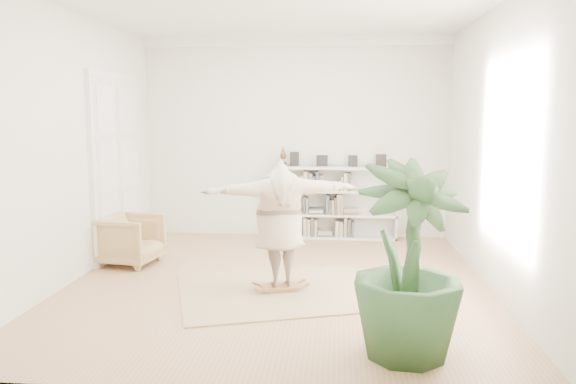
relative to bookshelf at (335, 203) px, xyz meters
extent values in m
plane|color=#9F7752|center=(-0.74, -2.82, -0.64)|extent=(6.00, 6.00, 0.00)
plane|color=silver|center=(-0.74, 0.18, 1.16)|extent=(5.50, 0.00, 5.50)
plane|color=silver|center=(-0.74, -5.82, 1.16)|extent=(5.50, 0.00, 5.50)
plane|color=silver|center=(-3.49, -2.82, 1.16)|extent=(0.00, 6.00, 6.00)
plane|color=silver|center=(2.01, -2.82, 1.16)|extent=(0.00, 6.00, 6.00)
plane|color=white|center=(-0.74, -2.82, 2.96)|extent=(6.00, 6.00, 0.00)
cube|color=white|center=(-0.74, 0.12, 2.87)|extent=(5.50, 0.12, 0.18)
cube|color=white|center=(-3.45, -1.52, 0.76)|extent=(0.08, 1.78, 2.92)
cube|color=silver|center=(-3.43, -1.92, 0.76)|extent=(0.06, 0.78, 2.80)
cube|color=silver|center=(-3.43, -1.12, 0.76)|extent=(0.06, 0.78, 2.80)
cube|color=silver|center=(-1.07, -0.01, 0.01)|extent=(0.04, 0.35, 1.30)
cube|color=silver|center=(1.09, -0.01, 0.01)|extent=(0.04, 0.35, 1.30)
cube|color=silver|center=(0.01, 0.14, 0.01)|extent=(2.20, 0.04, 1.30)
cube|color=silver|center=(0.01, -0.01, -0.62)|extent=(2.20, 0.35, 0.04)
cube|color=silver|center=(0.01, -0.01, -0.21)|extent=(2.20, 0.35, 0.04)
cube|color=silver|center=(0.01, -0.01, 0.22)|extent=(2.20, 0.35, 0.04)
cube|color=silver|center=(0.01, -0.01, 0.64)|extent=(2.20, 0.35, 0.04)
cube|color=black|center=(-0.74, 0.04, 0.78)|extent=(0.18, 0.07, 0.24)
cube|color=black|center=(-0.24, 0.04, 0.78)|extent=(0.18, 0.07, 0.24)
cube|color=black|center=(0.31, 0.04, 0.78)|extent=(0.18, 0.07, 0.24)
cube|color=black|center=(0.81, 0.04, 0.78)|extent=(0.18, 0.07, 0.24)
imported|color=tan|center=(-3.04, -2.08, -0.26)|extent=(0.94, 0.92, 0.74)
cube|color=tan|center=(-0.67, -3.19, -0.63)|extent=(2.99, 2.67, 0.02)
cube|color=#9B6D3E|center=(-0.67, -3.19, -0.56)|extent=(0.54, 0.42, 0.03)
cube|color=#9B6D3E|center=(-0.67, -3.19, -0.60)|extent=(0.33, 0.15, 0.04)
cube|color=#9B6D3E|center=(-0.67, -3.19, -0.60)|extent=(0.33, 0.15, 0.04)
cube|color=#9B6D3E|center=(-0.67, -3.19, -0.56)|extent=(0.19, 0.10, 0.10)
cube|color=#9B6D3E|center=(-0.67, -3.19, -0.56)|extent=(0.19, 0.10, 0.10)
imported|color=#BFA58F|center=(-0.67, -3.19, 0.28)|extent=(2.02, 1.11, 1.59)
imported|color=#294A25|center=(0.69, -4.99, 0.28)|extent=(1.35, 1.35, 1.83)
camera|label=1|loc=(0.03, -10.04, 1.61)|focal=35.00mm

